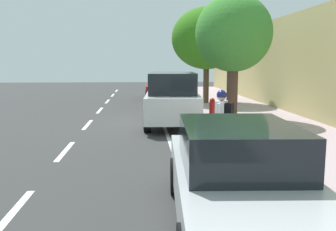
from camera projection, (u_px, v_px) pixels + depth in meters
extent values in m
plane|color=#363636|center=(152.00, 122.00, 14.68)|extent=(58.91, 58.91, 0.00)
cube|color=#B29BA4|center=(251.00, 119.00, 14.96)|extent=(4.19, 36.82, 0.16)
cube|color=gray|center=(199.00, 119.00, 14.81)|extent=(0.16, 36.82, 0.16)
cube|color=white|center=(10.00, 216.00, 5.71)|extent=(0.14, 2.20, 0.01)
cube|color=white|center=(65.00, 151.00, 9.85)|extent=(0.14, 2.20, 0.01)
cube|color=white|center=(88.00, 125.00, 14.00)|extent=(0.14, 2.20, 0.01)
cube|color=white|center=(100.00, 110.00, 18.14)|extent=(0.14, 2.20, 0.01)
cube|color=white|center=(107.00, 101.00, 22.29)|extent=(0.14, 2.20, 0.01)
cube|color=white|center=(113.00, 95.00, 26.43)|extent=(0.14, 2.20, 0.01)
cube|color=white|center=(117.00, 91.00, 30.57)|extent=(0.14, 2.20, 0.01)
cube|color=white|center=(163.00, 122.00, 14.71)|extent=(0.12, 36.82, 0.01)
cube|color=tan|center=(310.00, 65.00, 14.82)|extent=(0.50, 36.82, 4.48)
cube|color=#B7BABF|center=(237.00, 187.00, 5.26)|extent=(1.99, 4.49, 0.64)
cube|color=black|center=(238.00, 145.00, 5.17)|extent=(1.66, 2.18, 0.60)
cylinder|color=black|center=(265.00, 175.00, 6.67)|extent=(0.25, 0.67, 0.66)
cylinder|color=black|center=(177.00, 176.00, 6.64)|extent=(0.25, 0.67, 0.66)
cube|color=white|center=(172.00, 105.00, 13.89)|extent=(2.20, 4.81, 0.90)
cube|color=black|center=(172.00, 83.00, 13.77)|extent=(1.87, 3.20, 0.76)
cylinder|color=black|center=(192.00, 110.00, 15.39)|extent=(0.27, 0.77, 0.76)
cylinder|color=black|center=(150.00, 110.00, 15.38)|extent=(0.27, 0.77, 0.76)
cylinder|color=black|center=(198.00, 121.00, 12.51)|extent=(0.27, 0.77, 0.76)
cylinder|color=black|center=(147.00, 121.00, 12.49)|extent=(0.27, 0.77, 0.76)
cube|color=maroon|center=(160.00, 89.00, 24.14)|extent=(1.87, 4.44, 0.64)
cube|color=black|center=(160.00, 80.00, 24.05)|extent=(1.60, 2.14, 0.60)
cylinder|color=black|center=(171.00, 92.00, 25.57)|extent=(0.24, 0.67, 0.66)
cylinder|color=black|center=(147.00, 92.00, 25.49)|extent=(0.24, 0.67, 0.66)
cylinder|color=black|center=(173.00, 95.00, 22.87)|extent=(0.24, 0.67, 0.66)
cylinder|color=black|center=(147.00, 95.00, 22.80)|extent=(0.24, 0.67, 0.66)
torus|color=black|center=(191.00, 136.00, 10.00)|extent=(0.72, 0.21, 0.73)
torus|color=black|center=(229.00, 138.00, 9.83)|extent=(0.72, 0.21, 0.73)
cylinder|color=#A51414|center=(205.00, 133.00, 9.92)|extent=(0.64, 0.19, 0.54)
cylinder|color=#A51414|center=(219.00, 134.00, 9.86)|extent=(0.14, 0.07, 0.50)
cylinder|color=#A51414|center=(207.00, 125.00, 9.88)|extent=(0.72, 0.21, 0.05)
cylinder|color=#A51414|center=(223.00, 140.00, 9.87)|extent=(0.35, 0.12, 0.20)
cylinder|color=#A51414|center=(225.00, 131.00, 9.83)|extent=(0.26, 0.10, 0.35)
cylinder|color=#A51414|center=(192.00, 130.00, 9.97)|extent=(0.12, 0.06, 0.36)
cube|color=black|center=(221.00, 124.00, 9.81)|extent=(0.26, 0.15, 0.05)
cylinder|color=black|center=(194.00, 122.00, 9.93)|extent=(0.13, 0.45, 0.03)
cylinder|color=#C6B284|center=(222.00, 138.00, 9.57)|extent=(0.15, 0.15, 0.82)
cylinder|color=#C6B284|center=(220.00, 139.00, 9.39)|extent=(0.15, 0.15, 0.82)
cube|color=white|center=(221.00, 112.00, 9.38)|extent=(0.38, 0.44, 0.58)
cylinder|color=white|center=(224.00, 112.00, 9.61)|extent=(0.10, 0.10, 0.55)
cylinder|color=white|center=(218.00, 114.00, 9.15)|extent=(0.10, 0.10, 0.55)
sphere|color=tan|center=(222.00, 96.00, 9.32)|extent=(0.23, 0.23, 0.23)
sphere|color=navy|center=(222.00, 95.00, 9.31)|extent=(0.26, 0.26, 0.26)
cube|color=black|center=(229.00, 112.00, 9.29)|extent=(0.30, 0.35, 0.44)
cylinder|color=brown|center=(232.00, 87.00, 14.23)|extent=(0.43, 0.43, 2.51)
ellipsoid|color=#3F8B33|center=(234.00, 33.00, 13.94)|extent=(2.93, 2.93, 2.94)
cylinder|color=#4C3928|center=(206.00, 80.00, 19.94)|extent=(0.31, 0.31, 2.44)
ellipsoid|color=#35791A|center=(207.00, 38.00, 19.62)|extent=(3.79, 3.79, 3.32)
cylinder|color=red|center=(212.00, 110.00, 14.23)|extent=(0.22, 0.22, 0.70)
sphere|color=red|center=(212.00, 100.00, 14.17)|extent=(0.20, 0.20, 0.20)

